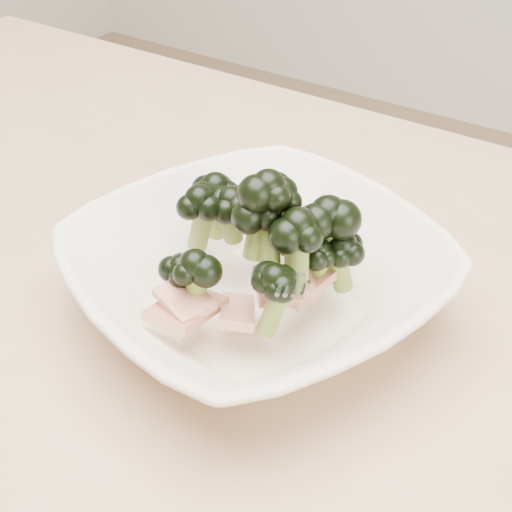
% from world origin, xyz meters
% --- Properties ---
extents(dining_table, '(1.20, 0.80, 0.75)m').
position_xyz_m(dining_table, '(0.00, 0.00, 0.65)').
color(dining_table, tan).
rests_on(dining_table, ground).
extents(broccoli_dish, '(0.32, 0.32, 0.13)m').
position_xyz_m(broccoli_dish, '(0.09, 0.04, 0.79)').
color(broccoli_dish, white).
rests_on(broccoli_dish, dining_table).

